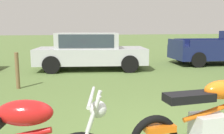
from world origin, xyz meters
TOP-DOWN VIEW (x-y plane):
  - motorcycle_orange at (0.14, -0.05)m, footprint 2.04×0.64m
  - car_silver at (-0.12, 6.79)m, footprint 4.48×2.57m
  - fence_post_wooden at (-2.53, 4.24)m, footprint 0.10×0.10m

SIDE VIEW (x-z plane):
  - motorcycle_orange at x=0.14m, z-range -0.02..0.99m
  - fence_post_wooden at x=-2.53m, z-range 0.00..0.98m
  - car_silver at x=-0.12m, z-range 0.08..1.51m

